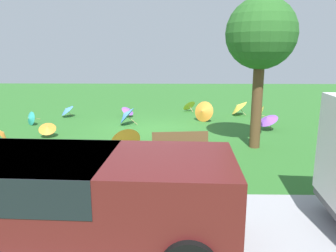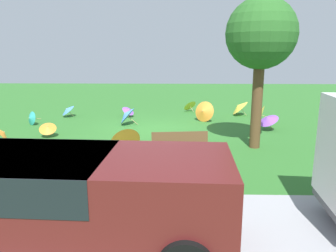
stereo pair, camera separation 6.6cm
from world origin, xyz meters
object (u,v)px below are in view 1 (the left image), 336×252
parasol_purple_1 (267,119)px  parasol_yellow_1 (189,105)px  parasol_orange_1 (125,140)px  parasol_teal_0 (30,118)px  parasol_orange_0 (47,128)px  parasol_orange_4 (203,111)px  parasol_yellow_0 (238,107)px  parasol_orange_2 (2,133)px  parasol_yellow_2 (259,114)px  van_dark (77,193)px  shade_tree (261,36)px  parasol_blue_0 (67,110)px  parasol_purple_0 (128,110)px  parasol_blue_1 (126,115)px  park_bench (180,145)px  parasol_orange_3 (51,153)px

parasol_purple_1 → parasol_yellow_1: (3.00, -4.26, -0.12)m
parasol_orange_1 → parasol_teal_0: bearing=-40.3°
parasol_orange_0 → parasol_orange_1: parasol_orange_1 is taller
parasol_orange_4 → parasol_yellow_0: bearing=-140.3°
parasol_orange_2 → parasol_yellow_2: 10.27m
parasol_purple_1 → van_dark: bearing=57.0°
shade_tree → parasol_teal_0: 10.01m
parasol_blue_0 → parasol_purple_1: (-9.02, 2.59, 0.10)m
van_dark → parasol_purple_0: bearing=-86.2°
parasol_blue_0 → van_dark: bearing=109.1°
parasol_purple_1 → parasol_blue_1: (5.89, -0.93, -0.02)m
parasol_blue_0 → shade_tree: bearing=147.6°
parasol_blue_0 → parasol_purple_1: parasol_purple_1 is taller
parasol_blue_0 → parasol_teal_0: (0.98, 1.89, -0.05)m
parasol_orange_2 → park_bench: bearing=162.5°
van_dark → shade_tree: 7.60m
park_bench → parasol_teal_0: size_ratio=2.47×
shade_tree → parasol_orange_4: shade_tree is taller
parasol_teal_0 → parasol_orange_2: bearing=93.9°
parasol_orange_2 → parasol_yellow_0: parasol_yellow_0 is taller
van_dark → parasol_orange_0: 7.57m
parasol_orange_3 → parasol_yellow_2: bearing=-141.2°
van_dark → parasol_orange_1: van_dark is taller
parasol_purple_1 → parasol_orange_1: 6.23m
parasol_blue_1 → parasol_orange_4: parasol_orange_4 is taller
parasol_purple_0 → parasol_blue_1: size_ratio=0.84×
parasol_yellow_1 → parasol_orange_3: bearing=64.9°
parasol_teal_0 → parasol_yellow_1: size_ratio=0.75×
parasol_yellow_1 → parasol_yellow_0: bearing=156.4°
park_bench → parasol_purple_0: bearing=-69.6°
parasol_blue_0 → parasol_yellow_1: size_ratio=1.00×
van_dark → shade_tree: shade_tree is taller
van_dark → parasol_yellow_2: van_dark is taller
park_bench → parasol_purple_1: (-3.61, -3.90, -0.00)m
parasol_blue_1 → park_bench: bearing=115.3°
parasol_orange_1 → parasol_orange_0: bearing=-31.9°
park_bench → parasol_yellow_2: (-3.57, -5.07, -0.04)m
parasol_blue_0 → parasol_blue_1: bearing=152.1°
parasol_purple_0 → parasol_orange_1: bearing=97.1°
parasol_blue_1 → parasol_orange_2: bearing=35.9°
van_dark → parasol_orange_2: bearing=-54.1°
van_dark → parasol_orange_2: (4.53, -6.24, -0.61)m
parasol_blue_1 → parasol_orange_1: (-0.60, 4.22, 0.02)m
parasol_purple_1 → parasol_yellow_2: bearing=-88.0°
parasol_blue_1 → parasol_yellow_0: parasol_blue_1 is taller
parasol_orange_0 → parasol_orange_3: parasol_orange_3 is taller
parasol_yellow_0 → parasol_yellow_2: (-0.53, 2.03, -0.01)m
parasol_orange_0 → parasol_teal_0: (1.54, -2.02, -0.06)m
parasol_orange_1 → parasol_yellow_0: size_ratio=1.05×
parasol_blue_1 → parasol_yellow_1: (-2.89, -3.34, -0.10)m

